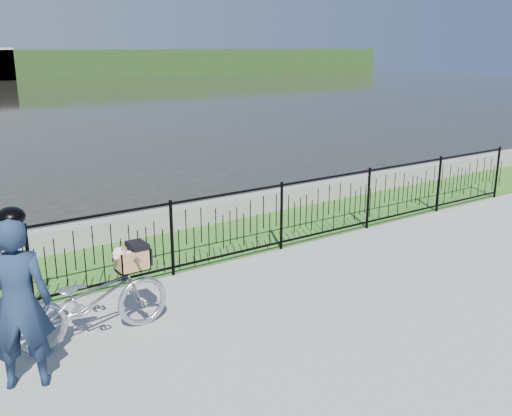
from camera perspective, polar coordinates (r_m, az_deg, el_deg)
ground at (r=7.85m, az=3.71°, el=-8.78°), size 120.00×120.00×0.00m
grass_strip at (r=9.87m, az=-5.65°, el=-3.55°), size 60.00×2.00×0.01m
quay_wall at (r=10.66m, az=-8.29°, el=-1.07°), size 60.00×0.30×0.40m
fence at (r=8.87m, az=-2.61°, el=-1.85°), size 14.00×0.06×1.15m
bicycle_rig at (r=6.85m, az=-16.00°, el=-8.71°), size 1.83×0.64×1.07m
cyclist at (r=6.01m, az=-22.75°, el=-8.59°), size 0.75×0.63×1.83m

